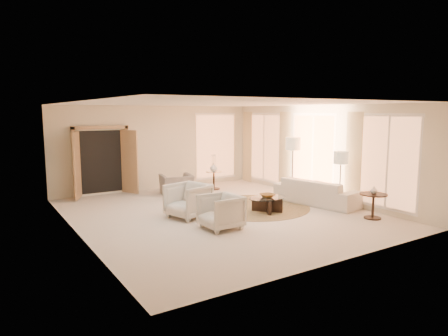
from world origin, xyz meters
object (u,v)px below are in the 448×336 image
coffee_table (267,203)px  floor_lamp_near (293,146)px  accent_chair (176,181)px  side_vase (214,167)px  end_table (373,202)px  side_table (214,178)px  end_vase (374,190)px  sofa (317,192)px  armchair_left (188,199)px  floor_lamp_far (341,160)px  bowl (267,195)px  armchair_right (221,210)px

coffee_table → floor_lamp_near: size_ratio=0.65×
accent_chair → side_vase: side_vase is taller
end_table → side_table: 5.48m
accent_chair → end_vase: 5.92m
sofa → coffee_table: 1.79m
armchair_left → side_table: 3.67m
sofa → floor_lamp_far: size_ratio=1.56×
side_vase → sofa: bearing=-68.4°
end_table → bowl: end_table is taller
end_table → floor_lamp_near: (0.00, 2.92, 1.14)m
coffee_table → side_vase: (0.43, 3.42, 0.50)m
floor_lamp_near → bowl: bearing=-150.0°
coffee_table → end_vase: bearing=-46.5°
end_table → side_vase: bearing=104.4°
armchair_left → coffee_table: size_ratio=0.77×
bowl → armchair_right: bearing=-161.6°
floor_lamp_far → side_table: bearing=107.7°
armchair_right → sofa: bearing=98.4°
armchair_right → floor_lamp_near: bearing=113.6°
end_table → side_vase: side_vase is taller
sofa → side_vase: size_ratio=8.83×
end_table → bowl: 2.60m
armchair_right → side_table: 4.60m
bowl → side_vase: side_vase is taller
coffee_table → bowl: size_ratio=3.22×
armchair_left → side_table: armchair_left is taller
coffee_table → end_table: bearing=-46.5°
armchair_left → accent_chair: size_ratio=0.96×
side_table → bowl: side_table is taller
bowl → accent_chair: bearing=106.8°
accent_chair → side_table: 1.44m
accent_chair → side_vase: 1.47m
armchair_left → coffee_table: armchair_left is taller
bowl → floor_lamp_near: bearing=30.0°
sofa → armchair_right: 3.64m
accent_chair → side_table: (1.43, 0.09, -0.05)m
side_table → side_vase: size_ratio=2.24×
floor_lamp_far → bowl: 2.16m
end_table → floor_lamp_far: 1.39m
floor_lamp_far → end_vase: bearing=-90.0°
bowl → end_vase: bearing=-46.5°
armchair_left → floor_lamp_near: bearing=79.8°
accent_chair → side_vase: size_ratio=3.50×
sofa → side_vase: 3.72m
side_table → bowl: bearing=-97.2°
side_vase → floor_lamp_far: bearing=-72.3°
armchair_right → side_table: armchair_right is taller
armchair_left → armchair_right: bearing=-8.1°
floor_lamp_near → side_vase: (-1.36, 2.39, -0.81)m
floor_lamp_near → armchair_right: bearing=-155.5°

